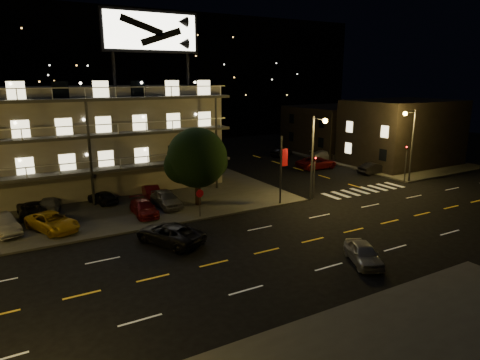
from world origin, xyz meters
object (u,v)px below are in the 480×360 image
tree (197,160)px  lot_car_2 (52,222)px  side_car_0 (374,168)px  lot_car_7 (49,204)px  road_car_east (363,253)px  road_car_west (169,234)px  lot_car_4 (166,199)px

tree → lot_car_2: size_ratio=1.45×
tree → side_car_0: size_ratio=1.73×
lot_car_7 → road_car_east: lot_car_7 is taller
road_car_west → lot_car_4: bearing=-133.7°
tree → road_car_east: (4.04, -16.39, -3.67)m
lot_car_2 → road_car_east: 22.71m
lot_car_2 → tree: bearing=-20.4°
lot_car_2 → lot_car_7: 5.26m
road_car_west → lot_car_7: bearing=-85.9°
lot_car_2 → road_car_west: bearing=-66.8°
lot_car_2 → lot_car_7: bearing=62.9°
lot_car_4 → road_car_east: size_ratio=1.13×
lot_car_7 → road_car_west: road_car_west is taller
lot_car_2 → road_car_west: 9.48m
lot_car_7 → side_car_0: size_ratio=1.04×
lot_car_2 → road_car_east: bearing=-67.2°
side_car_0 → road_car_west: (-29.54, -8.68, 0.07)m
lot_car_4 → lot_car_7: bearing=155.7°
tree → lot_car_7: (-11.94, 4.64, -3.56)m
tree → lot_car_4: bearing=162.6°
side_car_0 → road_car_west: 30.79m
lot_car_7 → road_car_east: size_ratio=1.09×
lot_car_4 → road_car_west: lot_car_4 is taller
lot_car_7 → road_car_west: 13.47m
lot_car_4 → road_car_west: size_ratio=0.83×
tree → road_car_west: (-5.41, -7.14, -3.59)m
lot_car_4 → side_car_0: bearing=-0.5°
side_car_0 → road_car_west: bearing=107.4°
side_car_0 → lot_car_7: bearing=86.1°
tree → road_car_east: size_ratio=1.81×
tree → lot_car_4: (-2.69, 0.84, -3.43)m
tree → road_car_west: bearing=-127.2°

